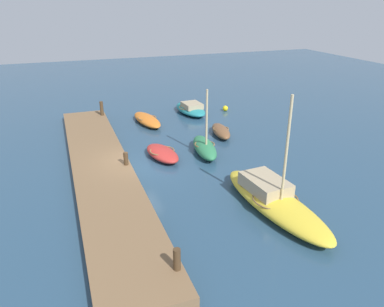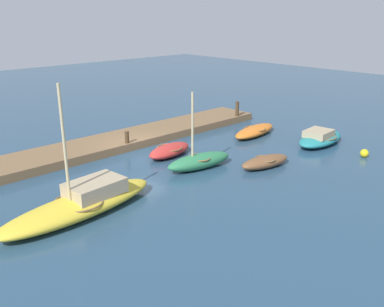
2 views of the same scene
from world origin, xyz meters
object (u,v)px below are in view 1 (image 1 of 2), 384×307
object	(u,v)px
mooring_post_west	(102,108)
motorboat_teal	(191,109)
mooring_post_mid_west	(126,159)
rowboat_orange	(147,120)
rowboat_green	(205,147)
marker_buoy	(225,108)
mooring_post_mid_east	(177,259)
rowboat_red	(162,153)
sailboat_yellow	(273,199)
dinghy_brown	(221,131)

from	to	relation	value
mooring_post_west	motorboat_teal	bearing A→B (deg)	86.70
mooring_post_mid_west	rowboat_orange	bearing A→B (deg)	158.91
rowboat_green	marker_buoy	bearing A→B (deg)	156.38
mooring_post_mid_east	mooring_post_west	bearing A→B (deg)	180.00
marker_buoy	rowboat_green	bearing A→B (deg)	-32.53
rowboat_red	mooring_post_mid_east	distance (m)	10.59
sailboat_yellow	rowboat_red	bearing A→B (deg)	-161.93
dinghy_brown	mooring_post_mid_west	world-z (taller)	mooring_post_mid_west
dinghy_brown	mooring_post_mid_east	bearing A→B (deg)	-19.87
sailboat_yellow	dinghy_brown	distance (m)	10.01
mooring_post_mid_east	rowboat_red	bearing A→B (deg)	166.89
rowboat_orange	rowboat_green	size ratio (longest dim) A/B	1.06
rowboat_red	mooring_post_west	bearing A→B (deg)	-175.44
sailboat_yellow	rowboat_orange	bearing A→B (deg)	-175.41
rowboat_green	sailboat_yellow	distance (m)	7.19
dinghy_brown	mooring_post_mid_east	world-z (taller)	mooring_post_mid_east
dinghy_brown	marker_buoy	size ratio (longest dim) A/B	6.90
rowboat_green	mooring_post_mid_west	size ratio (longest dim) A/B	5.72
dinghy_brown	rowboat_red	distance (m)	5.55
dinghy_brown	rowboat_red	world-z (taller)	dinghy_brown
rowboat_orange	sailboat_yellow	xyz separation A→B (m)	(14.24, 2.40, 0.19)
motorboat_teal	rowboat_green	bearing A→B (deg)	-18.34
sailboat_yellow	mooring_post_mid_east	distance (m)	6.27
sailboat_yellow	rowboat_red	size ratio (longest dim) A/B	2.17
sailboat_yellow	mooring_post_west	bearing A→B (deg)	-165.95
rowboat_green	mooring_post_mid_east	distance (m)	11.31
mooring_post_mid_east	sailboat_yellow	bearing A→B (deg)	117.83
dinghy_brown	rowboat_red	xyz separation A→B (m)	(2.46, -4.97, -0.00)
rowboat_red	mooring_post_mid_west	bearing A→B (deg)	-73.21
mooring_post_mid_west	marker_buoy	world-z (taller)	mooring_post_mid_west
rowboat_red	rowboat_green	bearing A→B (deg)	74.83
mooring_post_mid_east	marker_buoy	bearing A→B (deg)	150.66
mooring_post_mid_west	marker_buoy	distance (m)	13.77
motorboat_teal	mooring_post_mid_west	size ratio (longest dim) A/B	6.05
rowboat_green	dinghy_brown	size ratio (longest dim) A/B	1.28
motorboat_teal	mooring_post_mid_west	distance (m)	11.94
rowboat_red	mooring_post_west	xyz separation A→B (m)	(-8.67, -2.40, 0.71)
dinghy_brown	mooring_post_mid_west	xyz separation A→B (m)	(3.72, -7.37, 0.52)
rowboat_orange	motorboat_teal	bearing A→B (deg)	101.01
mooring_post_mid_east	marker_buoy	size ratio (longest dim) A/B	1.72
rowboat_green	rowboat_red	world-z (taller)	rowboat_green
mooring_post_west	rowboat_red	bearing A→B (deg)	15.47
mooring_post_west	mooring_post_mid_east	bearing A→B (deg)	0.00
rowboat_red	mooring_post_mid_west	size ratio (longest dim) A/B	4.67
motorboat_teal	marker_buoy	distance (m)	3.06
mooring_post_west	mooring_post_mid_west	xyz separation A→B (m)	(9.93, 0.00, -0.18)
sailboat_yellow	rowboat_red	world-z (taller)	sailboat_yellow
rowboat_orange	mooring_post_mid_east	distance (m)	17.46
rowboat_green	sailboat_yellow	xyz separation A→B (m)	(7.18, 0.48, 0.07)
rowboat_red	mooring_post_west	world-z (taller)	mooring_post_west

